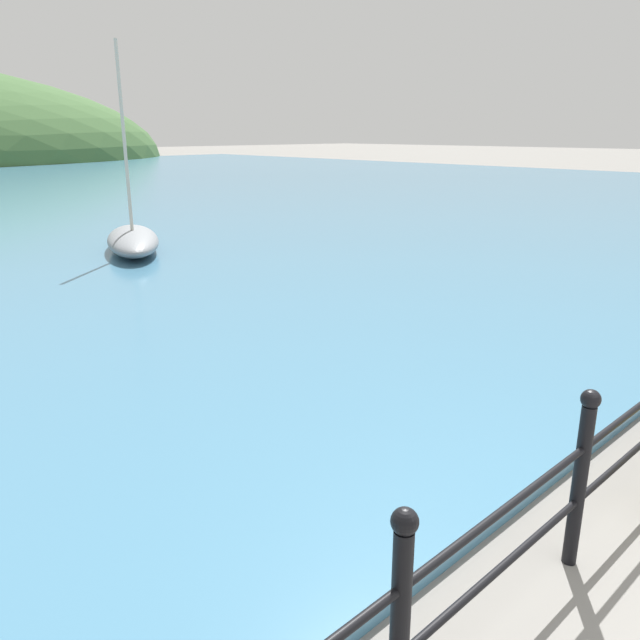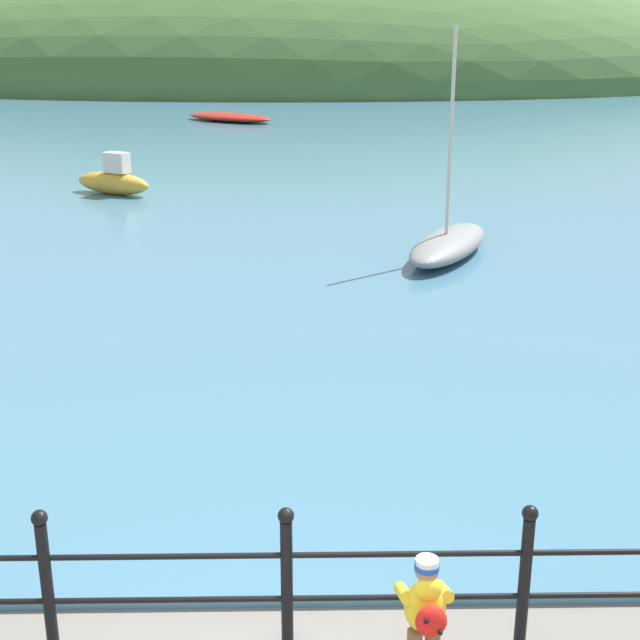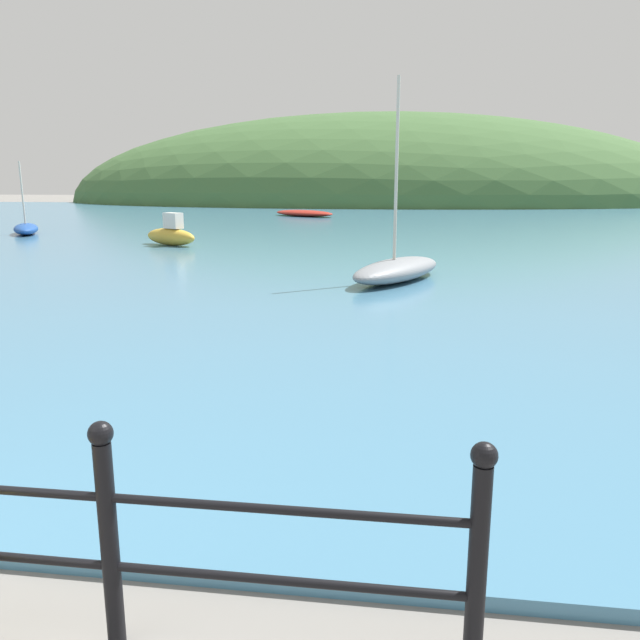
% 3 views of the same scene
% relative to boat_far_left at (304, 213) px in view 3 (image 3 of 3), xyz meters
% --- Properties ---
extents(water, '(80.00, 60.00, 0.10)m').
position_rel_boat_far_left_xyz_m(water, '(3.28, -6.56, -0.25)').
color(water, teal).
rests_on(water, ground).
extents(far_hillside, '(67.30, 37.01, 18.54)m').
position_rel_boat_far_left_xyz_m(far_hillside, '(3.28, 29.20, -0.30)').
color(far_hillside, '#3D6033').
rests_on(far_hillside, ground).
extents(boat_far_left, '(4.76, 3.95, 0.40)m').
position_rel_boat_far_left_xyz_m(boat_far_left, '(0.00, 0.00, 0.00)').
color(boat_far_left, maroon).
rests_on(boat_far_left, water).
extents(boat_red_dinghy, '(2.39, 1.75, 1.13)m').
position_rel_boat_far_left_xyz_m(boat_red_dinghy, '(-1.66, -18.67, 0.17)').
color(boat_red_dinghy, gold).
rests_on(boat_red_dinghy, water).
extents(boat_twin_mast, '(2.51, 3.63, 4.36)m').
position_rel_boat_far_left_xyz_m(boat_twin_mast, '(6.30, -25.60, 0.07)').
color(boat_twin_mast, gray).
rests_on(boat_twin_mast, water).
extents(boat_far_right, '(2.44, 3.22, 3.00)m').
position_rel_boat_far_left_xyz_m(boat_far_right, '(-9.46, -15.03, 0.04)').
color(boat_far_right, '#1E4793').
rests_on(boat_far_right, water).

